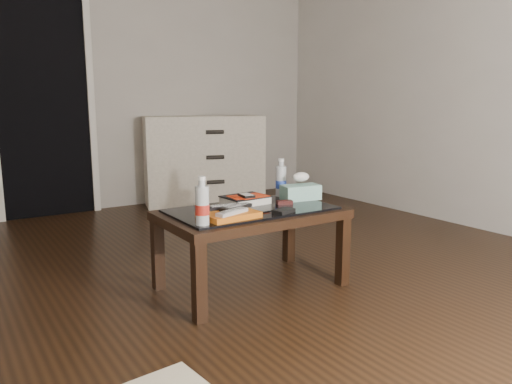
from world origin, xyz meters
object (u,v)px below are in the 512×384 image
at_px(water_bottle_right, 281,177).
at_px(dresser, 203,160).
at_px(textbook, 245,200).
at_px(water_bottle_left, 202,201).
at_px(tissue_box, 301,192).
at_px(coffee_table, 251,219).

bearing_deg(water_bottle_right, dresser, 76.03).
height_order(textbook, water_bottle_left, water_bottle_left).
height_order(dresser, tissue_box, dresser).
xyz_separation_m(textbook, tissue_box, (0.35, -0.08, 0.02)).
xyz_separation_m(coffee_table, textbook, (0.04, 0.12, 0.09)).
xyz_separation_m(dresser, water_bottle_left, (-1.28, -2.51, 0.13)).
distance_m(coffee_table, tissue_box, 0.40).
bearing_deg(tissue_box, dresser, 87.64).
bearing_deg(textbook, coffee_table, -111.25).
xyz_separation_m(dresser, textbook, (-0.84, -2.19, 0.03)).
bearing_deg(water_bottle_left, tissue_box, 16.74).
relative_size(textbook, tissue_box, 1.09).
height_order(coffee_table, textbook, textbook).
relative_size(coffee_table, textbook, 4.00).
bearing_deg(tissue_box, coffee_table, -163.06).
relative_size(water_bottle_left, tissue_box, 1.03).
bearing_deg(tissue_box, water_bottle_right, 111.53).
height_order(coffee_table, water_bottle_right, water_bottle_right).
distance_m(coffee_table, water_bottle_left, 0.48).
distance_m(coffee_table, textbook, 0.16).
relative_size(water_bottle_left, water_bottle_right, 1.00).
xyz_separation_m(water_bottle_left, water_bottle_right, (0.75, 0.40, 0.00)).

